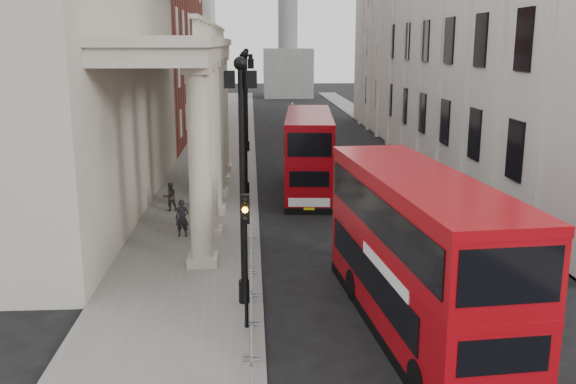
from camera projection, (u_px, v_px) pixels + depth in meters
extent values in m
plane|color=black|center=(264.00, 361.00, 18.30)|extent=(260.00, 260.00, 0.00)
cube|color=slate|center=(215.00, 165.00, 47.29)|extent=(6.00, 140.00, 0.12)
cube|color=slate|center=(435.00, 163.00, 48.22)|extent=(3.00, 140.00, 0.12)
cube|color=slate|center=(255.00, 165.00, 47.46)|extent=(0.20, 140.00, 0.14)
cube|color=#AAA28E|center=(57.00, 98.00, 33.85)|extent=(9.00, 28.00, 12.00)
cube|color=maroon|center=(144.00, 20.00, 61.89)|extent=(9.00, 32.00, 22.00)
cube|color=#AAA28E|center=(180.00, 35.00, 93.24)|extent=(9.00, 30.00, 20.00)
cube|color=#60605E|center=(288.00, 73.00, 107.20)|extent=(8.00, 8.00, 8.00)
cylinder|color=black|center=(244.00, 291.00, 22.04)|extent=(0.36, 0.36, 0.80)
cylinder|color=black|center=(242.00, 189.00, 21.23)|extent=(0.18, 0.18, 8.00)
sphere|color=black|center=(240.00, 63.00, 20.30)|extent=(0.44, 0.44, 0.44)
cube|color=black|center=(252.00, 79.00, 20.43)|extent=(0.35, 0.35, 0.55)
cube|color=black|center=(230.00, 79.00, 20.39)|extent=(0.35, 0.35, 0.55)
cylinder|color=black|center=(246.00, 189.00, 37.60)|extent=(0.36, 0.36, 0.80)
cylinder|color=black|center=(246.00, 128.00, 36.78)|extent=(0.18, 0.18, 8.00)
sphere|color=black|center=(244.00, 55.00, 35.86)|extent=(0.44, 0.44, 0.44)
cube|color=black|center=(251.00, 64.00, 35.99)|extent=(0.35, 0.35, 0.55)
cube|color=black|center=(238.00, 64.00, 35.95)|extent=(0.35, 0.35, 0.55)
cylinder|color=black|center=(247.00, 146.00, 53.16)|extent=(0.36, 0.36, 0.80)
cylinder|color=black|center=(247.00, 102.00, 52.34)|extent=(0.18, 0.18, 8.00)
sphere|color=black|center=(246.00, 51.00, 51.41)|extent=(0.44, 0.44, 0.44)
cube|color=black|center=(250.00, 58.00, 51.55)|extent=(0.35, 0.35, 0.55)
cube|color=black|center=(242.00, 58.00, 51.51)|extent=(0.35, 0.35, 0.55)
cylinder|color=black|center=(246.00, 276.00, 19.81)|extent=(0.12, 0.12, 3.40)
cube|color=black|center=(245.00, 209.00, 19.32)|extent=(0.28, 0.22, 0.90)
sphere|color=black|center=(245.00, 200.00, 19.13)|extent=(0.18, 0.18, 0.18)
sphere|color=orange|center=(245.00, 210.00, 19.19)|extent=(0.18, 0.18, 0.18)
sphere|color=black|center=(245.00, 220.00, 19.26)|extent=(0.18, 0.18, 0.18)
cube|color=gray|center=(252.00, 362.00, 16.87)|extent=(0.50, 2.30, 1.10)
cube|color=gray|center=(251.00, 324.00, 19.15)|extent=(0.50, 2.30, 1.10)
cube|color=gray|center=(251.00, 294.00, 21.44)|extent=(0.50, 2.30, 1.10)
cube|color=gray|center=(251.00, 270.00, 23.72)|extent=(0.50, 2.30, 1.10)
cube|color=gray|center=(251.00, 250.00, 26.01)|extent=(0.50, 2.30, 1.10)
cube|color=gray|center=(251.00, 233.00, 28.29)|extent=(0.50, 2.30, 1.10)
cube|color=#9C070E|center=(415.00, 285.00, 19.97)|extent=(3.78, 11.71, 2.19)
cube|color=#9C070E|center=(418.00, 215.00, 19.46)|extent=(3.78, 11.71, 1.92)
cube|color=#9C070E|center=(420.00, 180.00, 19.21)|extent=(3.83, 11.76, 0.27)
cube|color=black|center=(413.00, 324.00, 20.27)|extent=(3.80, 11.71, 0.38)
cube|color=black|center=(416.00, 277.00, 19.91)|extent=(3.65, 9.53, 1.10)
cube|color=black|center=(419.00, 212.00, 19.43)|extent=(3.79, 11.06, 1.21)
cylinder|color=black|center=(420.00, 381.00, 16.15)|extent=(0.45, 1.12, 1.10)
cylinder|color=black|center=(512.00, 373.00, 16.51)|extent=(0.45, 1.12, 1.10)
cylinder|color=black|center=(354.00, 284.00, 22.59)|extent=(0.45, 1.12, 1.10)
cylinder|color=black|center=(422.00, 281.00, 22.95)|extent=(0.45, 1.12, 1.10)
cube|color=maroon|center=(309.00, 169.00, 38.86)|extent=(3.52, 11.15, 2.09)
cube|color=maroon|center=(309.00, 133.00, 38.37)|extent=(3.52, 11.15, 1.83)
cube|color=maroon|center=(309.00, 116.00, 38.13)|extent=(3.56, 11.20, 0.26)
cube|color=black|center=(308.00, 189.00, 39.14)|extent=(3.54, 11.15, 0.37)
cube|color=black|center=(309.00, 165.00, 38.80)|extent=(3.40, 9.08, 1.05)
cube|color=black|center=(309.00, 132.00, 38.35)|extent=(3.53, 10.53, 1.15)
cube|color=white|center=(309.00, 202.00, 33.70)|extent=(2.19, 0.24, 0.47)
cube|color=yellow|center=(309.00, 209.00, 33.76)|extent=(0.58, 0.09, 0.14)
cylinder|color=black|center=(288.00, 198.00, 35.38)|extent=(0.42, 1.07, 1.05)
cylinder|color=black|center=(330.00, 198.00, 35.32)|extent=(0.42, 1.07, 1.05)
cylinder|color=black|center=(290.00, 175.00, 41.59)|extent=(0.42, 1.07, 1.05)
cylinder|color=black|center=(326.00, 175.00, 41.53)|extent=(0.42, 1.07, 1.05)
imported|color=black|center=(182.00, 218.00, 29.50)|extent=(0.67, 0.48, 1.73)
imported|color=#2A2421|center=(170.00, 197.00, 34.09)|extent=(0.90, 0.81, 1.52)
imported|color=black|center=(195.00, 177.00, 38.82)|extent=(0.87, 0.65, 1.62)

